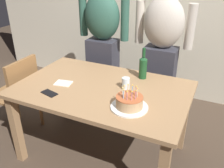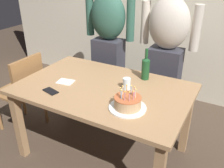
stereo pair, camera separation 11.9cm
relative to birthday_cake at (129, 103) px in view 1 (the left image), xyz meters
The scene contains 10 objects.
ground_plane 0.88m from the birthday_cake, 148.00° to the left, with size 10.00×10.00×0.00m, color #47382B.
dining_table 0.42m from the birthday_cake, 148.00° to the left, with size 1.50×0.96×0.74m.
birthday_cake is the anchor object (origin of this frame).
water_glass_near 0.31m from the birthday_cake, 117.01° to the left, with size 0.07×0.07×0.10m, color silver.
wine_bottle 0.55m from the birthday_cake, 98.21° to the left, with size 0.07×0.07×0.29m.
cell_phone 0.69m from the birthday_cake, behind, with size 0.14×0.07×0.01m, color black.
napkin_stack 0.70m from the birthday_cake, 169.44° to the left, with size 0.15×0.11×0.01m, color white.
person_man_bearded 1.21m from the birthday_cake, 126.39° to the left, with size 0.61×0.27×1.66m.
person_woman_cardigan 0.97m from the birthday_cake, 91.37° to the left, with size 0.61×0.27×1.66m.
dining_chair 1.33m from the birthday_cake, behind, with size 0.42×0.42×0.87m.
Camera 1 is at (0.88, -1.68, 1.73)m, focal length 39.23 mm.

